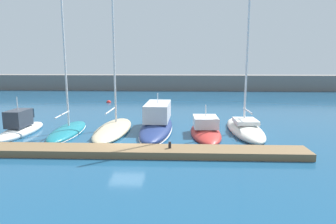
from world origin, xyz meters
name	(u,v)px	position (x,y,z in m)	size (l,w,h in m)	color
ground_plane	(126,147)	(0.00, 0.00, 0.00)	(120.00, 120.00, 0.00)	navy
dock_pier	(122,151)	(0.00, -1.65, 0.24)	(25.20, 2.09, 0.48)	brown
breakwater_seawall	(161,82)	(0.00, 41.07, 1.56)	(108.00, 3.74, 3.11)	slate
motorboat_white_nearest	(21,128)	(-9.85, 3.53, 0.57)	(2.20, 6.79, 3.57)	white
sailboat_teal_second	(68,130)	(-5.96, 4.15, 0.26)	(2.55, 7.96, 12.47)	#19707F
sailboat_sand_third	(113,128)	(-2.03, 4.72, 0.34)	(2.91, 9.25, 15.54)	beige
motorboat_navy_fourth	(157,122)	(1.84, 5.57, 0.73)	(3.11, 10.43, 3.62)	navy
motorboat_red_fifth	(205,130)	(6.16, 4.19, 0.33)	(2.70, 7.57, 2.94)	#B72D28
sailboat_ivory_sixth	(245,127)	(9.72, 5.03, 0.48)	(2.90, 9.13, 19.43)	silver
mooring_buoy_red	(109,103)	(-6.68, 22.61, 0.00)	(0.70, 0.70, 0.70)	red
dock_bollard	(170,145)	(3.27, -1.65, 0.70)	(0.20, 0.20, 0.44)	black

